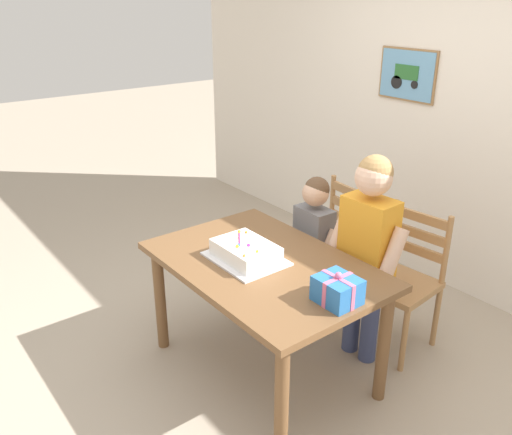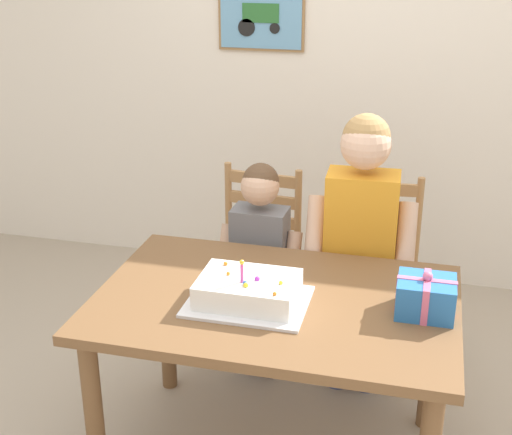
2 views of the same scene
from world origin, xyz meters
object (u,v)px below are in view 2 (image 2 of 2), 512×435
object	(u,v)px
child_older	(361,231)
child_younger	(260,252)
dining_table	(275,322)
chair_left	(253,259)
gift_box_red_large	(426,296)
birthday_cake	(248,291)
chair_right	(376,272)

from	to	relation	value
child_older	child_younger	xyz separation A→B (m)	(-0.46, 0.00, -0.15)
dining_table	chair_left	distance (m)	0.95
gift_box_red_large	dining_table	bearing A→B (deg)	-177.65
gift_box_red_large	birthday_cake	bearing A→B (deg)	-172.24
dining_table	chair_left	xyz separation A→B (m)	(-0.31, 0.88, -0.18)
birthday_cake	gift_box_red_large	xyz separation A→B (m)	(0.63, 0.09, 0.02)
gift_box_red_large	child_older	bearing A→B (deg)	117.77
chair_right	child_younger	xyz separation A→B (m)	(-0.52, -0.30, 0.19)
gift_box_red_large	chair_left	bearing A→B (deg)	135.05
birthday_cake	chair_left	size ratio (longest dim) A/B	0.48
chair_left	birthday_cake	bearing A→B (deg)	-76.65
dining_table	chair_right	size ratio (longest dim) A/B	1.47
chair_left	child_older	distance (m)	0.72
birthday_cake	child_older	xyz separation A→B (m)	(0.34, 0.64, 0.01)
dining_table	child_older	xyz separation A→B (m)	(0.25, 0.58, 0.16)
dining_table	child_younger	size ratio (longest dim) A/B	1.26
chair_left	child_younger	xyz separation A→B (m)	(0.11, -0.30, 0.19)
chair_right	child_older	size ratio (longest dim) A/B	0.69
child_younger	dining_table	bearing A→B (deg)	-70.54
chair_left	dining_table	bearing A→B (deg)	-70.38
birthday_cake	chair_left	xyz separation A→B (m)	(-0.22, 0.94, -0.33)
child_older	dining_table	bearing A→B (deg)	-113.33
child_older	child_younger	distance (m)	0.48
chair_left	child_younger	world-z (taller)	child_younger
dining_table	gift_box_red_large	xyz separation A→B (m)	(0.54, 0.02, 0.17)
dining_table	gift_box_red_large	distance (m)	0.57
dining_table	chair_right	world-z (taller)	chair_right
gift_box_red_large	chair_right	distance (m)	0.95
chair_right	chair_left	bearing A→B (deg)	180.00
dining_table	gift_box_red_large	size ratio (longest dim) A/B	6.43
chair_left	child_older	size ratio (longest dim) A/B	0.69
birthday_cake	child_younger	bearing A→B (deg)	100.18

